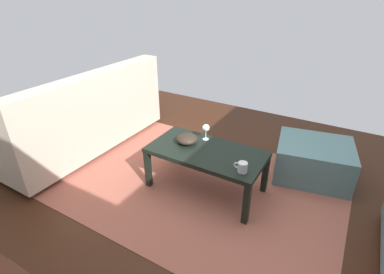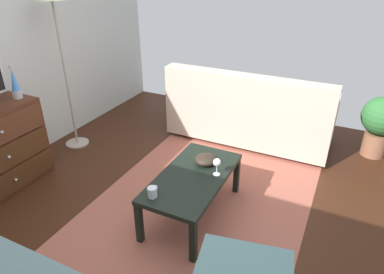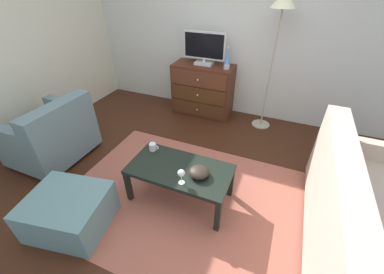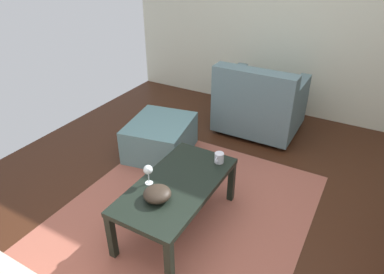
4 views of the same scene
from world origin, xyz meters
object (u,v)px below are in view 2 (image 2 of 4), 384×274
Objects in this scene: coffee_table at (193,180)px; standing_lamp at (53,8)px; couch_large at (249,114)px; potted_plant at (381,121)px; wine_glass at (217,163)px; bowl_decorative at (206,160)px; lava_lamp at (15,84)px; mug at (153,192)px.

coffee_table is 2.32m from standing_lamp.
couch_large reaches higher than potted_plant.
wine_glass is (0.10, -0.18, 0.17)m from coffee_table.
potted_plant reaches higher than bowl_decorative.
wine_glass is 0.08× the size of standing_lamp.
coffee_table is at bearing -87.36° from lava_lamp.
standing_lamp reaches higher than potted_plant.
standing_lamp is at bearing -0.44° from lava_lamp.
potted_plant reaches higher than coffee_table.
wine_glass is 2.19m from potted_plant.
bowl_decorative is at bearing -100.17° from standing_lamp.
lava_lamp is at bearing 120.53° from potted_plant.
lava_lamp is 0.90m from standing_lamp.
standing_lamp is (0.96, 1.72, 1.14)m from mug.
wine_glass is (0.19, -2.06, -0.45)m from lava_lamp.
lava_lamp is 2.10× the size of wine_glass.
potted_plant is at bearing -68.36° from standing_lamp.
potted_plant is (1.88, -1.46, 0.06)m from coffee_table.
mug is at bearing -100.25° from lava_lamp.
wine_glass is at bearing -126.58° from bowl_decorative.
standing_lamp is at bearing 77.49° from wine_glass.
couch_large reaches higher than coffee_table.
standing_lamp is at bearing 73.41° from coffee_table.
lava_lamp reaches higher than couch_large.
standing_lamp is (0.65, -0.01, 0.62)m from lava_lamp.
wine_glass is at bearing 144.32° from potted_plant.
coffee_table is 5.31× the size of bowl_decorative.
couch_large is (1.70, -1.89, -0.64)m from lava_lamp.
mug reaches higher than coffee_table.
couch_large is 1.05× the size of standing_lamp.
mug is 2.79m from potted_plant.
potted_plant is at bearing -37.74° from coffee_table.
wine_glass reaches higher than bowl_decorative.
bowl_decorative is 0.27× the size of potted_plant.
lava_lamp is at bearing 95.27° from wine_glass.
wine_glass is 0.08× the size of couch_large.
lava_lamp is 2.62m from couch_large.
couch_large is at bearing 0.65° from bowl_decorative.
mug is (-0.40, 0.15, 0.09)m from coffee_table.
coffee_table is at bearing 179.71° from couch_large.
standing_lamp is (0.56, 1.88, 1.24)m from coffee_table.
couch_large reaches higher than mug.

